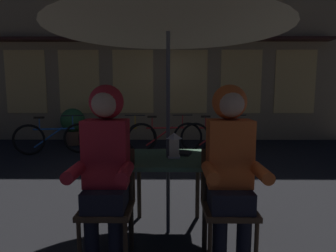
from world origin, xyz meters
The scene contains 15 objects.
ground_plane centered at (0.00, 0.00, 0.00)m, with size 60.00×60.00×0.00m, color black.
cafe_table centered at (0.00, 0.00, 0.64)m, with size 0.72×0.72×0.74m.
patio_umbrella centered at (0.00, 0.00, 2.06)m, with size 2.10×2.10×2.31m.
lantern centered at (0.06, -0.01, 0.86)m, with size 0.11×0.11×0.23m.
chair_left centered at (-0.48, -0.37, 0.49)m, with size 0.40×0.40×0.87m.
chair_right centered at (0.48, -0.37, 0.49)m, with size 0.40×0.40×0.87m.
person_left_hooded centered at (-0.48, -0.43, 0.85)m, with size 0.45×0.56×1.40m.
person_right_hooded centered at (0.48, -0.43, 0.85)m, with size 0.45×0.56×1.40m.
shopfront_building centered at (-0.25, 5.40, 3.09)m, with size 10.00×0.93×6.20m.
bicycle_nearest centered at (-2.47, 3.33, 0.35)m, with size 1.65×0.39×0.84m.
bicycle_second centered at (-1.13, 3.45, 0.35)m, with size 1.68×0.20×0.84m.
bicycle_third centered at (-0.09, 3.52, 0.35)m, with size 1.67×0.24×0.84m.
bicycle_fourth centered at (1.09, 3.54, 0.35)m, with size 1.68×0.09×0.84m.
book centered at (0.11, 0.11, 0.75)m, with size 0.20×0.14×0.02m, color black.
potted_plant centered at (-2.43, 4.39, 0.54)m, with size 0.60×0.60×0.92m.
Camera 1 is at (0.02, -2.51, 1.35)m, focal length 29.59 mm.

